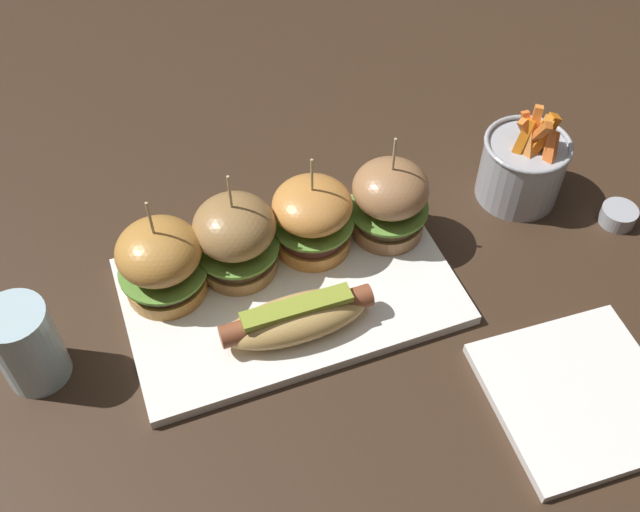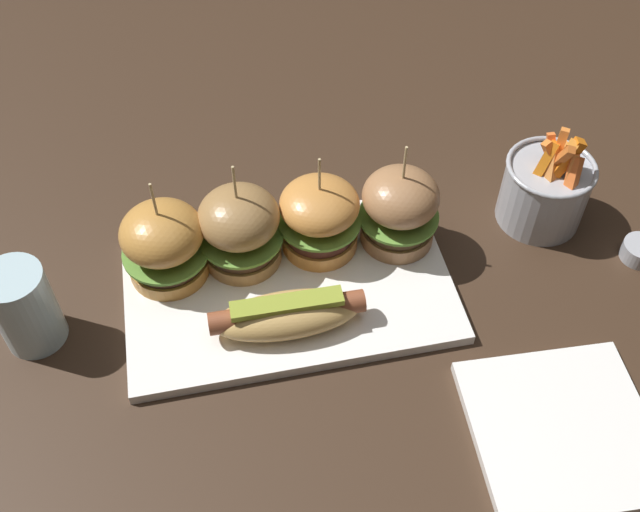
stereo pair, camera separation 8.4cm
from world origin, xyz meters
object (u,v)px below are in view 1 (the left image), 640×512
object	(u,v)px
slider_far_left	(161,262)
sauce_ramekin	(618,215)
platter_main	(290,291)
slider_far_right	(389,200)
water_glass	(27,345)
slider_center_left	(236,237)
fries_bucket	(523,166)
hot_dog	(297,317)
side_plate	(579,395)
slider_center_right	(312,217)

from	to	relation	value
slider_far_left	sauce_ramekin	size ratio (longest dim) A/B	3.13
platter_main	slider_far_right	size ratio (longest dim) A/B	2.58
slider_far_left	slider_far_right	size ratio (longest dim) A/B	0.97
sauce_ramekin	water_glass	size ratio (longest dim) A/B	0.43
slider_far_right	sauce_ramekin	bearing A→B (deg)	-15.39
slider_far_left	slider_center_left	world-z (taller)	slider_center_left
slider_far_left	fries_bucket	xyz separation A→B (m)	(0.46, 0.01, -0.01)
fries_bucket	water_glass	distance (m)	0.62
hot_dog	sauce_ramekin	xyz separation A→B (m)	(0.44, 0.02, -0.02)
side_plate	slider_center_right	bearing A→B (deg)	123.44
hot_dog	slider_center_left	world-z (taller)	slider_center_left
slider_center_left	sauce_ramekin	world-z (taller)	slider_center_left
slider_far_right	sauce_ramekin	distance (m)	0.30
slider_far_left	fries_bucket	size ratio (longest dim) A/B	1.02
slider_far_left	water_glass	distance (m)	0.16
sauce_ramekin	platter_main	bearing A→B (deg)	175.36
slider_center_left	water_glass	distance (m)	0.25
platter_main	slider_far_right	bearing A→B (deg)	17.16
slider_center_right	fries_bucket	world-z (taller)	slider_center_right
water_glass	hot_dog	bearing A→B (deg)	-11.02
slider_center_right	slider_far_right	xyz separation A→B (m)	(0.09, -0.01, 0.00)
fries_bucket	sauce_ramekin	size ratio (longest dim) A/B	3.06
side_plate	water_glass	xyz separation A→B (m)	(-0.52, 0.23, 0.05)
hot_dog	side_plate	size ratio (longest dim) A/B	0.94
slider_center_left	side_plate	xyz separation A→B (m)	(0.28, -0.29, -0.06)
slider_center_right	water_glass	world-z (taller)	slider_center_right
fries_bucket	sauce_ramekin	distance (m)	0.13
slider_center_right	slider_far_right	bearing A→B (deg)	-5.61
hot_dog	slider_center_right	size ratio (longest dim) A/B	1.24
platter_main	water_glass	xyz separation A→B (m)	(-0.29, -0.01, 0.04)
fries_bucket	side_plate	bearing A→B (deg)	-107.86
hot_dog	slider_far_left	distance (m)	0.16
slider_center_left	water_glass	xyz separation A→B (m)	(-0.24, -0.06, -0.01)
water_glass	slider_far_right	bearing A→B (deg)	6.52
hot_dog	fries_bucket	size ratio (longest dim) A/B	1.24
slider_far_right	hot_dog	bearing A→B (deg)	-146.10
slider_far_left	sauce_ramekin	world-z (taller)	slider_far_left
platter_main	slider_center_left	distance (m)	0.09
slider_center_left	sauce_ramekin	size ratio (longest dim) A/B	3.23
slider_far_left	slider_center_left	xyz separation A→B (m)	(0.09, 0.00, 0.00)
water_glass	slider_center_right	bearing A→B (deg)	9.87
slider_center_right	side_plate	distance (m)	0.35
slider_far_right	sauce_ramekin	size ratio (longest dim) A/B	3.23
slider_far_right	water_glass	world-z (taller)	slider_far_right
slider_center_left	fries_bucket	xyz separation A→B (m)	(0.38, 0.00, -0.02)
platter_main	water_glass	size ratio (longest dim) A/B	3.61
side_plate	water_glass	distance (m)	0.57
slider_far_right	side_plate	world-z (taller)	slider_far_right
slider_center_right	water_glass	bearing A→B (deg)	-170.13
slider_center_right	sauce_ramekin	xyz separation A→B (m)	(0.38, -0.09, -0.05)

